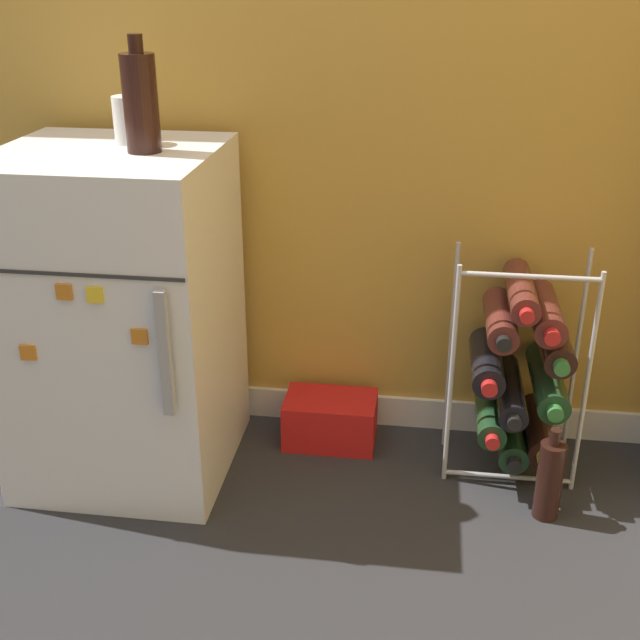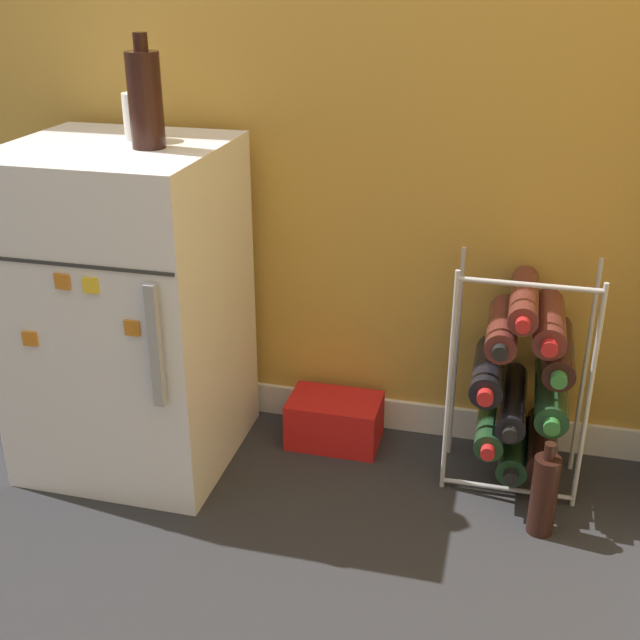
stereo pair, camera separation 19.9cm
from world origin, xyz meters
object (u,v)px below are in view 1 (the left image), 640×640
fridge_top_cup (129,120)px  fridge_top_bottle (141,102)px  soda_box (330,420)px  mini_fridge (122,318)px  loose_bottle_floor (549,479)px  wine_rack (521,369)px

fridge_top_cup → fridge_top_bottle: bearing=-53.4°
fridge_top_cup → soda_box: bearing=10.2°
mini_fridge → soda_box: 0.64m
fridge_top_bottle → loose_bottle_floor: (0.97, -0.09, -0.85)m
fridge_top_bottle → loose_bottle_floor: bearing=-5.2°
mini_fridge → loose_bottle_floor: 1.12m
soda_box → loose_bottle_floor: (0.56, -0.26, 0.04)m
wine_rack → soda_box: (-0.49, 0.06, -0.23)m
mini_fridge → loose_bottle_floor: bearing=-5.1°
fridge_top_bottle → loose_bottle_floor: fridge_top_bottle is taller
mini_fridge → fridge_top_bottle: size_ratio=3.32×
soda_box → fridge_top_bottle: fridge_top_bottle is taller
soda_box → fridge_top_cup: 0.96m
wine_rack → loose_bottle_floor: 0.28m
fridge_top_cup → mini_fridge: bearing=-114.7°
wine_rack → soda_box: 0.54m
fridge_top_cup → fridge_top_bottle: fridge_top_bottle is taller
wine_rack → loose_bottle_floor: (0.07, -0.20, -0.19)m
wine_rack → soda_box: size_ratio=2.36×
mini_fridge → fridge_top_bottle: fridge_top_bottle is taller
soda_box → loose_bottle_floor: size_ratio=1.04×
wine_rack → soda_box: bearing=173.2°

